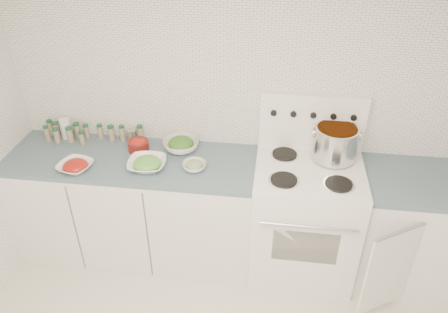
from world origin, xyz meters
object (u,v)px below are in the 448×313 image
at_px(bowl_snowpea, 147,164).
at_px(stove, 304,216).
at_px(bowl_tomato, 75,166).
at_px(stock_pot, 335,141).

bearing_deg(bowl_snowpea, stove, 5.14).
relative_size(stove, bowl_tomato, 4.82).
height_order(stove, bowl_snowpea, stove).
bearing_deg(bowl_snowpea, bowl_tomato, -170.16).
bearing_deg(stove, stock_pot, 41.87).
bearing_deg(bowl_tomato, bowl_snowpea, 9.84).
height_order(stove, bowl_tomato, stove).
distance_m(stove, bowl_snowpea, 1.23).
distance_m(stove, bowl_tomato, 1.71).
bearing_deg(bowl_snowpea, stock_pot, 10.85).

